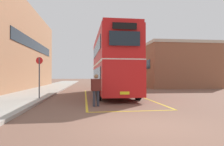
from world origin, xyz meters
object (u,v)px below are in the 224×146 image
Objects in this scene: double_decker_bus at (112,64)px; single_deck_bus at (118,75)px; pedestrian_boarding at (96,88)px; bus_stop_sign at (39,73)px.

double_decker_bus is 1.10× the size of single_deck_bus.
bus_stop_sign reaches higher than pedestrian_boarding.
single_deck_bus reaches higher than bus_stop_sign.
pedestrian_boarding is 0.63× the size of bus_stop_sign.
single_deck_bus is 3.53× the size of bus_stop_sign.
pedestrian_boarding is 4.61m from bus_stop_sign.
pedestrian_boarding is (-4.50, -23.26, -0.69)m from single_deck_bus.
double_decker_bus reaches higher than single_deck_bus.
single_deck_bus is at bearing 68.53° from bus_stop_sign.
double_decker_bus reaches higher than pedestrian_boarding.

